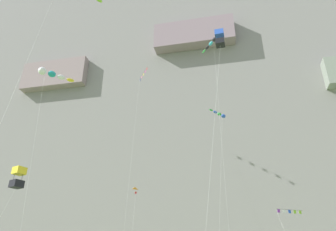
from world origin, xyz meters
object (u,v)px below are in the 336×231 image
Objects in this scene: kite_banner_low_center at (291,219)px; kite_banner_near_cliff at (140,97)px; kite_windsock_mid_left at (51,74)px; kite_windsock_upper_mid at (220,115)px; kite_windsock_front_field at (211,44)px; kite_box_mid_center at (18,178)px; kite_delta_upper_right at (137,196)px; kite_box_low_right at (220,39)px.

kite_banner_near_cliff reaches higher than kite_banner_low_center.
kite_windsock_mid_left is 23.51m from kite_windsock_upper_mid.
kite_windsock_front_field reaches higher than kite_windsock_upper_mid.
kite_delta_upper_right is (7.73, 15.59, 0.92)m from kite_box_mid_center.
kite_box_mid_center is 11.03m from kite_windsock_mid_left.
kite_windsock_upper_mid is (16.64, 16.55, 1.43)m from kite_windsock_mid_left.
kite_windsock_upper_mid is at bearing 93.30° from kite_box_low_right.
kite_banner_low_center is 0.33× the size of kite_windsock_upper_mid.
kite_windsock_front_field is at bearing 95.88° from kite_box_low_right.
kite_box_low_right is (21.05, -3.69, 10.97)m from kite_box_mid_center.
kite_windsock_mid_left is at bearing -103.04° from kite_banner_near_cliff.
kite_banner_near_cliff reaches higher than kite_delta_upper_right.
kite_banner_low_center is at bearing 20.88° from kite_windsock_mid_left.
kite_windsock_mid_left is at bearing 176.61° from kite_box_low_right.
kite_box_low_right is 0.70× the size of kite_banner_near_cliff.
kite_windsock_mid_left is 1.77× the size of kite_delta_upper_right.
kite_delta_upper_right is (-12.04, 6.83, -19.36)m from kite_windsock_front_field.
kite_box_low_right is at bearing -86.70° from kite_windsock_upper_mid.
kite_box_mid_center is 0.36× the size of kite_banner_near_cliff.
kite_banner_low_center is at bearing -26.67° from kite_banner_near_cliff.
kite_delta_upper_right is at bearing 150.45° from kite_windsock_front_field.
kite_box_mid_center is at bearing 170.06° from kite_box_low_right.
kite_delta_upper_right is (-13.33, 19.28, -10.05)m from kite_box_low_right.
kite_windsock_front_field is at bearing 34.87° from kite_windsock_mid_left.
kite_windsock_upper_mid reaches higher than kite_delta_upper_right.
kite_windsock_upper_mid is at bearing 34.75° from kite_box_mid_center.
kite_windsock_front_field is 1.40× the size of kite_windsock_upper_mid.
kite_banner_low_center is at bearing 13.01° from kite_box_mid_center.
kite_box_low_right is (17.65, -1.04, 0.83)m from kite_windsock_mid_left.
kite_windsock_front_field reaches higher than kite_banner_low_center.
kite_banner_near_cliff is at bearing 125.20° from kite_box_low_right.
kite_banner_low_center is 29.33m from kite_banner_near_cliff.
kite_banner_near_cliff is at bearing 153.33° from kite_banner_low_center.
kite_delta_upper_right is 0.37× the size of kite_banner_near_cliff.
kite_windsock_mid_left is at bearing -159.12° from kite_banner_low_center.
kite_delta_upper_right reaches higher than kite_banner_low_center.
kite_box_low_right is (1.28, -12.45, -9.30)m from kite_windsock_front_field.
kite_windsock_front_field is 23.80m from kite_delta_upper_right.
kite_banner_near_cliff reaches higher than kite_windsock_front_field.
kite_banner_near_cliff is (-12.46, 1.51, 5.14)m from kite_windsock_upper_mid.
kite_windsock_upper_mid reaches higher than kite_banner_low_center.
kite_box_mid_center reaches higher than kite_banner_low_center.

